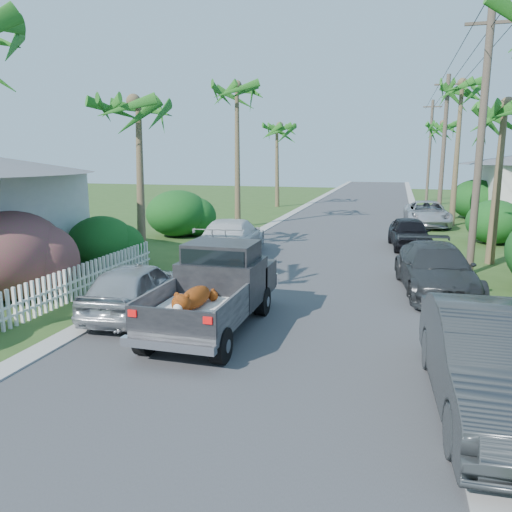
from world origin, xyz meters
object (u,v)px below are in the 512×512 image
(parked_car_rf, at_px, (410,233))
(palm_l_b, at_px, (137,102))
(utility_pole_b, at_px, (480,142))
(parked_car_rm, at_px, (436,270))
(parked_car_ln, at_px, (136,288))
(palm_r_c, at_px, (462,85))
(palm_l_c, at_px, (237,87))
(palm_r_b, at_px, (505,106))
(parked_car_rd, at_px, (427,214))
(utility_pole_d, at_px, (430,150))
(pickup_truck, at_px, (218,286))
(parked_car_lf, at_px, (232,238))
(utility_pole_c, at_px, (444,148))
(palm_r_d, at_px, (445,124))
(parked_car_rn, at_px, (494,364))
(palm_l_d, at_px, (277,126))

(parked_car_rf, xyz_separation_m, palm_l_b, (-10.40, -5.55, 5.45))
(utility_pole_b, bearing_deg, parked_car_rm, -114.73)
(parked_car_ln, distance_m, palm_r_c, 23.76)
(palm_l_c, xyz_separation_m, palm_r_b, (12.60, -7.00, -1.96))
(parked_car_rd, relative_size, palm_l_b, 0.71)
(palm_l_b, height_order, utility_pole_d, utility_pole_d)
(pickup_truck, distance_m, parked_car_lf, 8.65)
(parked_car_lf, relative_size, utility_pole_c, 0.61)
(parked_car_rd, xyz_separation_m, palm_r_b, (1.86, -10.56, 5.22))
(palm_l_b, relative_size, palm_r_d, 0.93)
(pickup_truck, relative_size, palm_r_b, 0.71)
(parked_car_rm, bearing_deg, pickup_truck, -146.86)
(palm_r_d, height_order, utility_pole_d, utility_pole_d)
(palm_l_c, bearing_deg, parked_car_rn, -61.37)
(pickup_truck, bearing_deg, palm_r_c, 70.28)
(parked_car_rn, bearing_deg, parked_car_rf, 90.49)
(parked_car_rn, height_order, parked_car_rf, parked_car_rn)
(parked_car_lf, height_order, utility_pole_d, utility_pole_d)
(pickup_truck, distance_m, palm_l_d, 29.57)
(parked_car_rf, relative_size, palm_r_d, 0.51)
(parked_car_lf, bearing_deg, palm_l_c, -81.29)
(pickup_truck, bearing_deg, palm_r_d, 77.48)
(parked_car_rm, relative_size, parked_car_rf, 1.24)
(parked_car_rm, bearing_deg, parked_car_rn, -94.36)
(parked_car_rf, distance_m, utility_pole_b, 6.32)
(palm_l_d, xyz_separation_m, utility_pole_b, (12.10, -21.00, -1.84))
(parked_car_rf, height_order, palm_r_b, palm_r_b)
(parked_car_rf, xyz_separation_m, utility_pole_d, (2.00, 25.45, 3.91))
(utility_pole_d, bearing_deg, palm_r_d, -73.30)
(palm_l_b, distance_m, palm_r_d, 31.00)
(parked_car_ln, xyz_separation_m, palm_r_c, (9.80, 20.34, 7.40))
(palm_l_d, bearing_deg, palm_l_b, -90.78)
(parked_car_rf, height_order, utility_pole_d, utility_pole_d)
(palm_l_d, relative_size, palm_r_d, 0.96)
(palm_r_d, bearing_deg, parked_car_lf, -111.02)
(parked_car_rf, xyz_separation_m, parked_car_ln, (-7.20, -11.89, 0.02))
(parked_car_rm, xyz_separation_m, palm_r_c, (1.97, 15.97, 7.38))
(parked_car_rf, distance_m, palm_r_c, 11.54)
(parked_car_rn, bearing_deg, palm_r_d, 83.73)
(parked_car_rd, relative_size, utility_pole_b, 0.58)
(palm_r_b, xyz_separation_m, utility_pole_b, (-1.00, -2.00, -1.35))
(parked_car_rn, distance_m, parked_car_ln, 8.79)
(palm_l_d, bearing_deg, utility_pole_b, -60.05)
(parked_car_rf, distance_m, palm_r_b, 6.57)
(parked_car_rd, relative_size, utility_pole_c, 0.58)
(palm_l_c, bearing_deg, utility_pole_b, -37.81)
(parked_car_ln, height_order, utility_pole_d, utility_pole_d)
(parked_car_rd, height_order, palm_l_d, palm_l_d)
(parked_car_lf, distance_m, palm_l_b, 6.47)
(palm_l_b, height_order, palm_r_b, palm_l_b)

